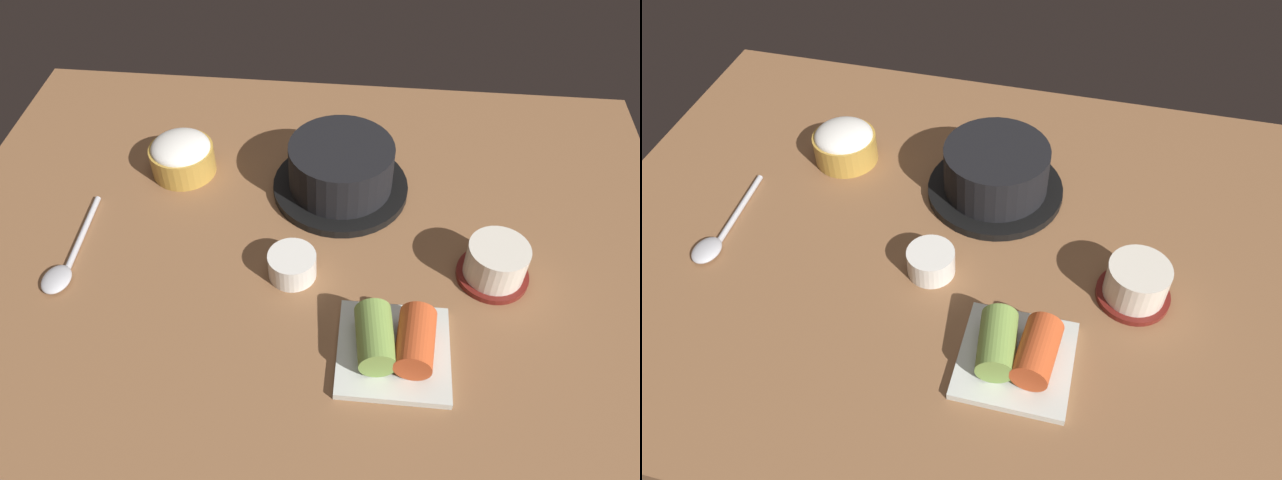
% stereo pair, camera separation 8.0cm
% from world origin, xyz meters
% --- Properties ---
extents(dining_table, '(1.00, 0.76, 0.02)m').
position_xyz_m(dining_table, '(0.00, 0.00, 0.01)').
color(dining_table, brown).
rests_on(dining_table, ground).
extents(stone_pot, '(0.19, 0.19, 0.08)m').
position_xyz_m(stone_pot, '(0.04, 0.11, 0.06)').
color(stone_pot, black).
rests_on(stone_pot, dining_table).
extents(rice_bowl, '(0.09, 0.09, 0.06)m').
position_xyz_m(rice_bowl, '(-0.20, 0.13, 0.05)').
color(rice_bowl, '#B78C38').
rests_on(rice_bowl, dining_table).
extents(tea_cup_with_saucer, '(0.09, 0.09, 0.05)m').
position_xyz_m(tea_cup_with_saucer, '(0.24, -0.03, 0.05)').
color(tea_cup_with_saucer, maroon).
rests_on(tea_cup_with_saucer, dining_table).
extents(banchan_cup_center, '(0.06, 0.06, 0.04)m').
position_xyz_m(banchan_cup_center, '(-0.01, -0.05, 0.04)').
color(banchan_cup_center, white).
rests_on(banchan_cup_center, dining_table).
extents(kimchi_plate, '(0.13, 0.13, 0.05)m').
position_xyz_m(kimchi_plate, '(0.12, -0.16, 0.04)').
color(kimchi_plate, silver).
rests_on(kimchi_plate, dining_table).
extents(spoon, '(0.04, 0.18, 0.01)m').
position_xyz_m(spoon, '(-0.30, -0.07, 0.03)').
color(spoon, '#B7B7BC').
rests_on(spoon, dining_table).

